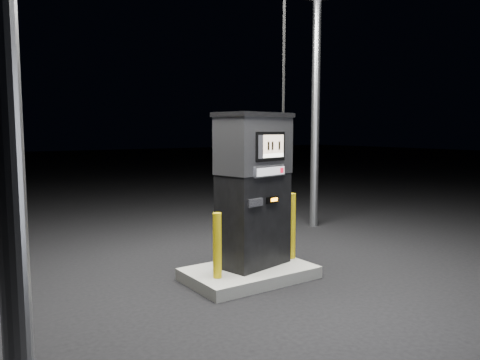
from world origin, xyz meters
TOP-DOWN VIEW (x-y plane):
  - ground at (0.00, 0.00)m, footprint 80.00×80.00m
  - pump_island at (0.00, 0.00)m, footprint 1.60×1.00m
  - fuel_dispenser at (0.12, 0.08)m, footprint 1.13×0.77m
  - bollard_left at (-0.55, -0.12)m, footprint 0.13×0.13m
  - bollard_right at (0.74, 0.05)m, footprint 0.14×0.14m

SIDE VIEW (x-z plane):
  - ground at x=0.00m, z-range 0.00..0.00m
  - pump_island at x=0.00m, z-range 0.00..0.15m
  - bollard_left at x=-0.55m, z-range 0.15..0.93m
  - bollard_right at x=0.74m, z-range 0.15..1.04m
  - fuel_dispenser at x=0.12m, z-range -0.88..3.20m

